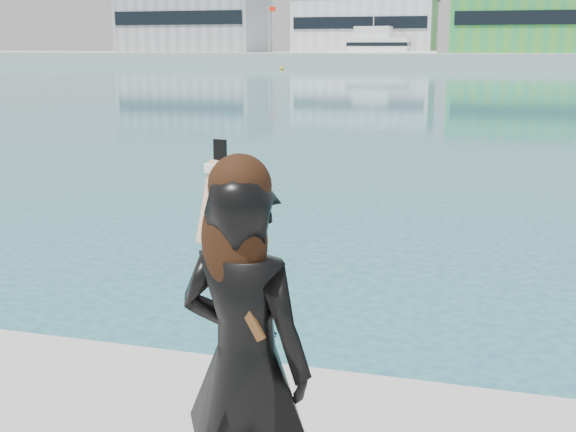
% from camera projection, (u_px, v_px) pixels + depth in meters
% --- Properties ---
extents(far_quay, '(320.00, 40.00, 2.00)m').
position_uv_depth(far_quay, '(492.00, 58.00, 125.84)').
color(far_quay, '#9E9E99').
rests_on(far_quay, ground).
extents(warehouse_grey_left, '(26.52, 16.36, 11.50)m').
position_uv_depth(warehouse_grey_left, '(195.00, 21.00, 136.99)').
color(warehouse_grey_left, gray).
rests_on(warehouse_grey_left, far_quay).
extents(warehouse_white, '(24.48, 15.35, 9.50)m').
position_uv_depth(warehouse_white, '(366.00, 25.00, 128.47)').
color(warehouse_white, silver).
rests_on(warehouse_white, far_quay).
extents(warehouse_green, '(30.60, 16.36, 10.50)m').
position_uv_depth(warehouse_green, '(544.00, 21.00, 120.39)').
color(warehouse_green, green).
rests_on(warehouse_green, far_quay).
extents(flagpole_left, '(1.28, 0.16, 8.00)m').
position_uv_depth(flagpole_left, '(270.00, 26.00, 126.20)').
color(flagpole_left, silver).
rests_on(flagpole_left, far_quay).
extents(motor_yacht, '(17.66, 5.50, 8.16)m').
position_uv_depth(motor_yacht, '(382.00, 51.00, 117.58)').
color(motor_yacht, white).
rests_on(motor_yacht, ground).
extents(buoy_far, '(0.50, 0.50, 0.50)m').
position_uv_depth(buoy_far, '(282.00, 70.00, 96.76)').
color(buoy_far, yellow).
rests_on(buoy_far, ground).
extents(woman, '(0.71, 0.53, 1.84)m').
position_uv_depth(woman, '(244.00, 354.00, 3.17)').
color(woman, black).
rests_on(woman, near_quay).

